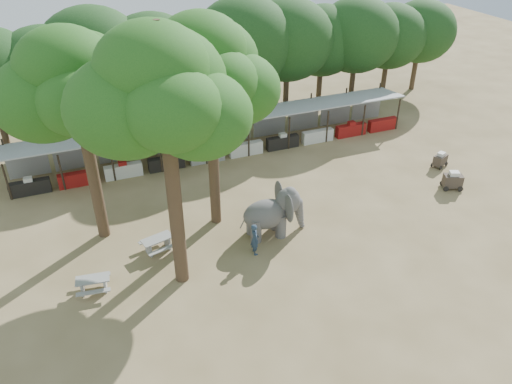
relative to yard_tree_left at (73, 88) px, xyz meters
name	(u,v)px	position (x,y,z in m)	size (l,w,h in m)	color
ground	(313,273)	(9.13, -7.19, -8.20)	(100.00, 100.00, 0.00)	brown
vendor_stalls	(222,137)	(9.13, 6.65, -7.02)	(28.00, 2.99, 2.80)	#929398
yard_tree_left	(73,88)	(0.00, 0.00, 0.00)	(7.10, 6.90, 11.02)	#332316
yard_tree_center	(159,94)	(3.00, -5.00, 1.01)	(7.10, 6.90, 12.04)	#332316
yard_tree_back	(205,71)	(6.00, -1.00, 0.34)	(7.10, 6.90, 11.36)	#332316
backdrop_trees	(198,55)	(9.13, 11.81, -2.69)	(46.46, 5.95, 8.33)	#332316
elephant	(274,212)	(8.64, -3.45, -6.85)	(3.55, 2.71, 2.70)	#494646
handler	(255,239)	(7.07, -4.68, -7.32)	(0.64, 0.42, 1.77)	#26384C
picnic_table_near	(93,283)	(-0.86, -4.54, -7.71)	(1.67, 1.54, 0.75)	gray
picnic_table_far	(158,243)	(2.53, -2.66, -7.69)	(1.87, 1.75, 0.78)	gray
cart_front	(453,180)	(20.76, -3.27, -7.62)	(1.43, 1.20, 1.19)	#332921
cart_back	(440,160)	(21.96, -0.67, -7.69)	(1.24, 1.04, 1.03)	#332921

